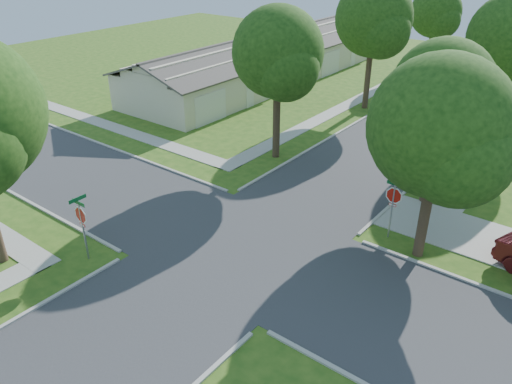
{
  "coord_description": "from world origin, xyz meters",
  "views": [
    {
      "loc": [
        11.66,
        -14.18,
        12.46
      ],
      "look_at": [
        -0.92,
        2.1,
        1.6
      ],
      "focal_mm": 35.0,
      "sensor_mm": 36.0,
      "label": 1
    }
  ],
  "objects_px": {
    "stop_sign_ne": "(394,198)",
    "tree_w_near": "(279,57)",
    "tree_w_mid": "(374,22)",
    "car_curb_west": "(472,54)",
    "house_nw_near": "(206,81)",
    "house_nw_far": "(316,47)",
    "tree_ne_corner": "(441,133)",
    "tree_e_near": "(443,95)",
    "tree_e_mid": "(512,41)",
    "stop_sign_sw": "(81,218)",
    "tree_w_far": "(436,15)"
  },
  "relations": [
    {
      "from": "tree_e_near",
      "to": "house_nw_near",
      "type": "relative_size",
      "value": 0.61
    },
    {
      "from": "tree_w_near",
      "to": "tree_ne_corner",
      "type": "height_order",
      "value": "tree_w_near"
    },
    {
      "from": "tree_w_mid",
      "to": "house_nw_far",
      "type": "relative_size",
      "value": 0.7
    },
    {
      "from": "tree_ne_corner",
      "to": "tree_w_mid",
      "type": "bearing_deg",
      "value": 123.22
    },
    {
      "from": "tree_w_far",
      "to": "car_curb_west",
      "type": "height_order",
      "value": "tree_w_far"
    },
    {
      "from": "tree_e_mid",
      "to": "house_nw_far",
      "type": "distance_m",
      "value": 23.95
    },
    {
      "from": "tree_e_mid",
      "to": "car_curb_west",
      "type": "distance_m",
      "value": 24.11
    },
    {
      "from": "tree_w_far",
      "to": "tree_e_near",
      "type": "bearing_deg",
      "value": -69.39
    },
    {
      "from": "stop_sign_ne",
      "to": "tree_e_near",
      "type": "distance_m",
      "value": 5.62
    },
    {
      "from": "tree_e_near",
      "to": "tree_w_mid",
      "type": "xyz_separation_m",
      "value": [
        -9.39,
        12.0,
        0.85
      ]
    },
    {
      "from": "house_nw_near",
      "to": "house_nw_far",
      "type": "xyz_separation_m",
      "value": [
        0.0,
        17.0,
        0.0
      ]
    },
    {
      "from": "tree_e_near",
      "to": "tree_ne_corner",
      "type": "distance_m",
      "value": 5.06
    },
    {
      "from": "tree_w_near",
      "to": "tree_w_mid",
      "type": "relative_size",
      "value": 0.94
    },
    {
      "from": "tree_w_far",
      "to": "tree_w_near",
      "type": "bearing_deg",
      "value": -89.99
    },
    {
      "from": "stop_sign_ne",
      "to": "tree_w_near",
      "type": "xyz_separation_m",
      "value": [
        -9.34,
        4.31,
        4.08
      ]
    },
    {
      "from": "tree_w_far",
      "to": "house_nw_far",
      "type": "relative_size",
      "value": 0.59
    },
    {
      "from": "stop_sign_ne",
      "to": "tree_w_far",
      "type": "bearing_deg",
      "value": 107.7
    },
    {
      "from": "tree_w_near",
      "to": "car_curb_west",
      "type": "distance_m",
      "value": 34.52
    },
    {
      "from": "tree_e_mid",
      "to": "tree_ne_corner",
      "type": "bearing_deg",
      "value": -84.55
    },
    {
      "from": "tree_w_near",
      "to": "tree_ne_corner",
      "type": "bearing_deg",
      "value": -23.56
    },
    {
      "from": "tree_w_near",
      "to": "house_nw_far",
      "type": "xyz_separation_m",
      "value": [
        -11.35,
        22.99,
        -4.6
      ]
    },
    {
      "from": "tree_e_near",
      "to": "tree_w_mid",
      "type": "bearing_deg",
      "value": 128.05
    },
    {
      "from": "car_curb_west",
      "to": "tree_w_far",
      "type": "bearing_deg",
      "value": 83.55
    },
    {
      "from": "house_nw_far",
      "to": "tree_ne_corner",
      "type": "bearing_deg",
      "value": -51.19
    },
    {
      "from": "stop_sign_sw",
      "to": "tree_w_mid",
      "type": "distance_m",
      "value": 26.09
    },
    {
      "from": "stop_sign_sw",
      "to": "house_nw_far",
      "type": "distance_m",
      "value": 38.4
    },
    {
      "from": "tree_e_near",
      "to": "tree_w_far",
      "type": "relative_size",
      "value": 1.03
    },
    {
      "from": "stop_sign_sw",
      "to": "tree_e_mid",
      "type": "height_order",
      "value": "tree_e_mid"
    },
    {
      "from": "tree_w_near",
      "to": "tree_w_far",
      "type": "height_order",
      "value": "tree_w_near"
    },
    {
      "from": "stop_sign_sw",
      "to": "stop_sign_ne",
      "type": "height_order",
      "value": "same"
    },
    {
      "from": "stop_sign_ne",
      "to": "tree_w_near",
      "type": "height_order",
      "value": "tree_w_near"
    },
    {
      "from": "tree_e_mid",
      "to": "house_nw_near",
      "type": "bearing_deg",
      "value": -163.85
    },
    {
      "from": "tree_e_mid",
      "to": "house_nw_near",
      "type": "relative_size",
      "value": 0.68
    },
    {
      "from": "house_nw_near",
      "to": "tree_w_far",
      "type": "bearing_deg",
      "value": 59.18
    },
    {
      "from": "stop_sign_ne",
      "to": "tree_e_near",
      "type": "relative_size",
      "value": 0.36
    },
    {
      "from": "tree_w_mid",
      "to": "car_curb_west",
      "type": "relative_size",
      "value": 2.25
    },
    {
      "from": "tree_w_far",
      "to": "car_curb_west",
      "type": "xyz_separation_m",
      "value": [
        1.45,
        9.05,
        -4.89
      ]
    },
    {
      "from": "tree_w_mid",
      "to": "house_nw_far",
      "type": "height_order",
      "value": "tree_w_mid"
    },
    {
      "from": "stop_sign_sw",
      "to": "tree_e_near",
      "type": "bearing_deg",
      "value": 55.41
    },
    {
      "from": "tree_e_near",
      "to": "tree_ne_corner",
      "type": "xyz_separation_m",
      "value": [
        1.61,
        -4.8,
        -0.05
      ]
    },
    {
      "from": "tree_e_mid",
      "to": "tree_w_far",
      "type": "relative_size",
      "value": 1.15
    },
    {
      "from": "tree_w_far",
      "to": "car_curb_west",
      "type": "bearing_deg",
      "value": 80.89
    },
    {
      "from": "tree_e_near",
      "to": "tree_e_mid",
      "type": "xyz_separation_m",
      "value": [
        0.01,
        12.0,
        0.61
      ]
    },
    {
      "from": "tree_w_far",
      "to": "house_nw_near",
      "type": "xyz_separation_m",
      "value": [
        -11.34,
        -19.01,
        -3.99
      ]
    },
    {
      "from": "tree_e_mid",
      "to": "tree_w_mid",
      "type": "distance_m",
      "value": 9.4
    },
    {
      "from": "house_nw_far",
      "to": "stop_sign_sw",
      "type": "bearing_deg",
      "value": -72.9
    },
    {
      "from": "tree_e_mid",
      "to": "house_nw_near",
      "type": "xyz_separation_m",
      "value": [
        -20.75,
        -6.01,
        -4.74
      ]
    },
    {
      "from": "tree_e_mid",
      "to": "house_nw_near",
      "type": "distance_m",
      "value": 22.12
    },
    {
      "from": "stop_sign_sw",
      "to": "tree_ne_corner",
      "type": "relative_size",
      "value": 0.34
    },
    {
      "from": "house_nw_near",
      "to": "tree_e_mid",
      "type": "bearing_deg",
      "value": 16.15
    }
  ]
}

